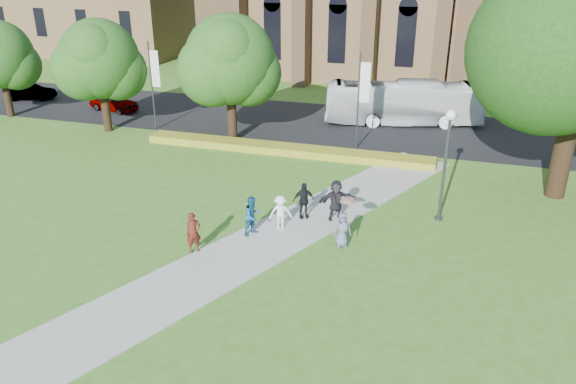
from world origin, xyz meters
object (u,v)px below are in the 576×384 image
(streetlamp, at_px, (446,153))
(car_1, at_px, (31,92))
(tour_coach, at_px, (403,103))
(pedestrian_0, at_px, (193,233))
(car_0, at_px, (114,102))

(streetlamp, relative_size, car_1, 1.36)
(tour_coach, bearing_deg, car_1, 80.02)
(streetlamp, distance_m, pedestrian_0, 11.55)
(streetlamp, xyz_separation_m, tour_coach, (-3.39, 14.91, -1.75))
(car_0, bearing_deg, streetlamp, -102.42)
(tour_coach, height_order, car_1, tour_coach)
(streetlamp, height_order, tour_coach, streetlamp)
(streetlamp, bearing_deg, car_1, 158.74)
(tour_coach, relative_size, pedestrian_0, 6.27)
(streetlamp, distance_m, car_1, 35.85)
(streetlamp, xyz_separation_m, pedestrian_0, (-9.55, -6.04, -2.38))
(car_0, height_order, car_1, car_0)
(tour_coach, bearing_deg, car_0, 83.79)
(tour_coach, xyz_separation_m, car_1, (-29.93, -1.94, -0.89))
(streetlamp, xyz_separation_m, car_1, (-33.32, 12.96, -2.64))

